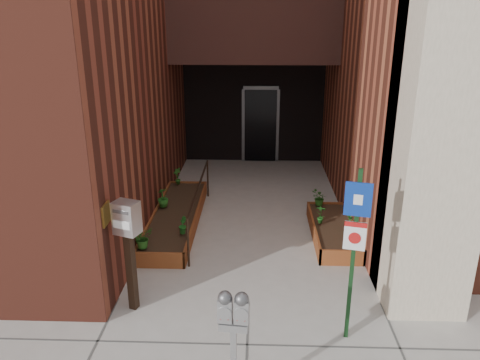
# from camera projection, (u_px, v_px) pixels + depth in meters

# --- Properties ---
(ground) EXTENTS (80.00, 80.00, 0.00)m
(ground) POSITION_uv_depth(u_px,v_px,m) (249.00, 301.00, 7.11)
(ground) COLOR #9E9991
(ground) RESTS_ON ground
(planter_left) EXTENTS (0.90, 3.60, 0.30)m
(planter_left) POSITION_uv_depth(u_px,v_px,m) (176.00, 218.00, 9.66)
(planter_left) COLOR brown
(planter_left) RESTS_ON ground
(planter_right) EXTENTS (0.80, 2.20, 0.30)m
(planter_right) POSITION_uv_depth(u_px,v_px,m) (333.00, 231.00, 9.08)
(planter_right) COLOR brown
(planter_right) RESTS_ON ground
(handrail) EXTENTS (0.04, 3.34, 0.90)m
(handrail) POSITION_uv_depth(u_px,v_px,m) (199.00, 192.00, 9.39)
(handrail) COLOR black
(handrail) RESTS_ON ground
(parking_meter) EXTENTS (0.33, 0.17, 1.46)m
(parking_meter) POSITION_uv_depth(u_px,v_px,m) (233.00, 320.00, 4.85)
(parking_meter) COLOR gray
(parking_meter) RESTS_ON ground
(sign_post) EXTENTS (0.32, 0.11, 2.39)m
(sign_post) POSITION_uv_depth(u_px,v_px,m) (355.00, 239.00, 5.83)
(sign_post) COLOR #123316
(sign_post) RESTS_ON ground
(payment_dropbox) EXTENTS (0.40, 0.35, 1.70)m
(payment_dropbox) POSITION_uv_depth(u_px,v_px,m) (128.00, 233.00, 6.54)
(payment_dropbox) COLOR black
(payment_dropbox) RESTS_ON ground
(shrub_left_a) EXTENTS (0.47, 0.47, 0.37)m
(shrub_left_a) POSITION_uv_depth(u_px,v_px,m) (143.00, 238.00, 8.04)
(shrub_left_a) COLOR #265F1B
(shrub_left_a) RESTS_ON planter_left
(shrub_left_b) EXTENTS (0.20, 0.20, 0.32)m
(shrub_left_b) POSITION_uv_depth(u_px,v_px,m) (182.00, 225.00, 8.58)
(shrub_left_b) COLOR #1A5D1B
(shrub_left_b) RESTS_ON planter_left
(shrub_left_c) EXTENTS (0.32, 0.32, 0.41)m
(shrub_left_c) POSITION_uv_depth(u_px,v_px,m) (163.00, 197.00, 9.76)
(shrub_left_c) COLOR #21601B
(shrub_left_c) RESTS_ON planter_left
(shrub_left_d) EXTENTS (0.30, 0.30, 0.40)m
(shrub_left_d) POSITION_uv_depth(u_px,v_px,m) (177.00, 176.00, 11.05)
(shrub_left_d) COLOR #245719
(shrub_left_d) RESTS_ON planter_left
(shrub_right_a) EXTENTS (0.21, 0.21, 0.29)m
(shrub_right_a) POSITION_uv_depth(u_px,v_px,m) (350.00, 222.00, 8.73)
(shrub_right_a) COLOR #17531C
(shrub_right_a) RESTS_ON planter_right
(shrub_right_b) EXTENTS (0.25, 0.25, 0.37)m
(shrub_right_b) POSITION_uv_depth(u_px,v_px,m) (321.00, 214.00, 8.99)
(shrub_right_b) COLOR #1A5117
(shrub_right_b) RESTS_ON planter_right
(shrub_right_c) EXTENTS (0.42, 0.42, 0.33)m
(shrub_right_c) POSITION_uv_depth(u_px,v_px,m) (319.00, 198.00, 9.82)
(shrub_right_c) COLOR #205919
(shrub_right_c) RESTS_ON planter_right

